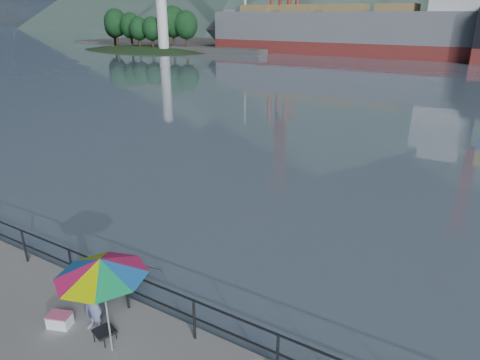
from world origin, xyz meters
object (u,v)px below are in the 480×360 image
fisherman (91,299)px  bulk_carrier (365,29)px  beach_umbrella (101,267)px  cooler_bag (60,321)px

fisherman → bulk_carrier: 75.02m
beach_umbrella → cooler_bag: size_ratio=4.48×
cooler_bag → beach_umbrella: bearing=-18.5°
cooler_bag → fisherman: bearing=1.9°
beach_umbrella → cooler_bag: (-1.58, -0.07, -1.90)m
cooler_bag → bulk_carrier: 75.22m
fisherman → cooler_bag: size_ratio=3.28×
beach_umbrella → cooler_bag: bearing=-177.3°
fisherman → cooler_bag: bearing=-152.7°
fisherman → bulk_carrier: bearing=106.2°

